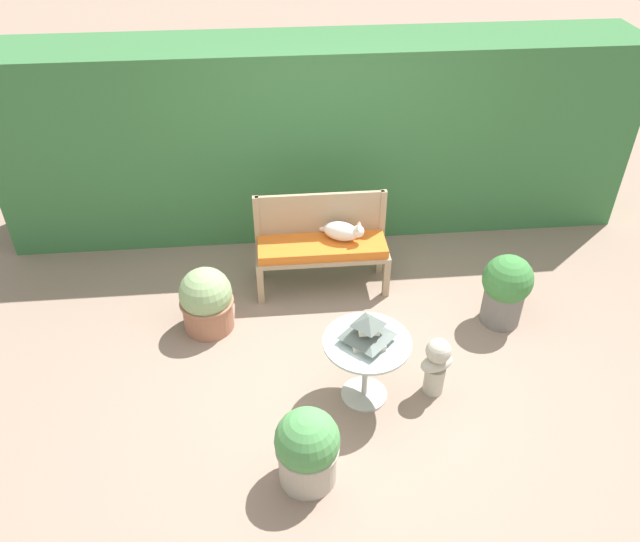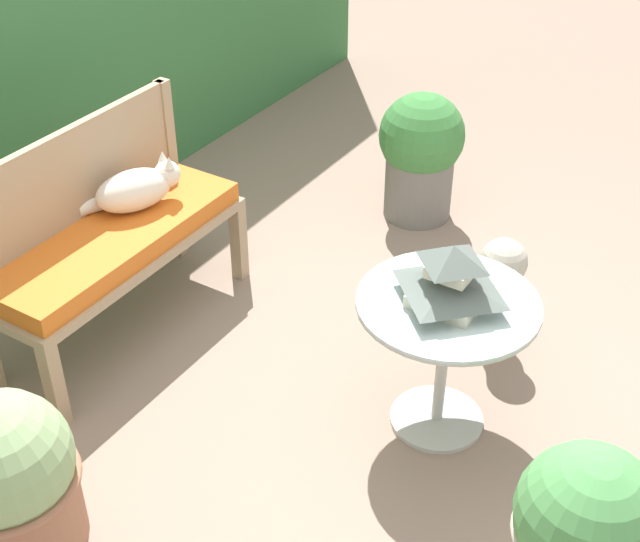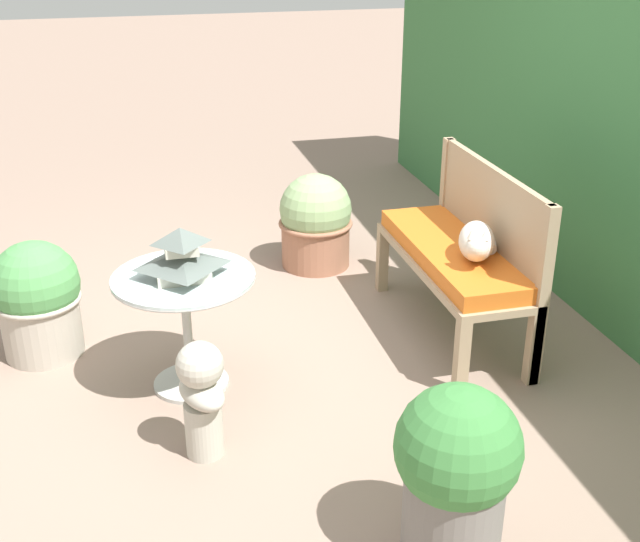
{
  "view_description": "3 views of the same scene",
  "coord_description": "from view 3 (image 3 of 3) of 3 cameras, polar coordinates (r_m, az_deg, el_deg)",
  "views": [
    {
      "loc": [
        -0.55,
        -3.61,
        3.76
      ],
      "look_at": [
        -0.14,
        0.75,
        0.48
      ],
      "focal_mm": 35.0,
      "sensor_mm": 36.0,
      "label": 1
    },
    {
      "loc": [
        -2.28,
        -1.24,
        2.48
      ],
      "look_at": [
        0.21,
        0.32,
        0.43
      ],
      "focal_mm": 50.0,
      "sensor_mm": 36.0,
      "label": 2
    },
    {
      "loc": [
        3.5,
        -0.51,
        2.12
      ],
      "look_at": [
        0.08,
        0.37,
        0.52
      ],
      "focal_mm": 45.0,
      "sensor_mm": 36.0,
      "label": 3
    }
  ],
  "objects": [
    {
      "name": "garden_bench",
      "position": [
        4.29,
        9.4,
        0.8
      ],
      "size": [
        1.24,
        0.43,
        0.51
      ],
      "color": "tan",
      "rests_on": "ground"
    },
    {
      "name": "potted_plant_table_near",
      "position": [
        5.12,
        -0.32,
        3.49
      ],
      "size": [
        0.48,
        0.48,
        0.61
      ],
      "color": "#9E664C",
      "rests_on": "ground"
    },
    {
      "name": "pagoda_birdhouse",
      "position": [
        3.68,
        -9.81,
        1.09
      ],
      "size": [
        0.33,
        0.33,
        0.24
      ],
      "color": "beige",
      "rests_on": "patio_table"
    },
    {
      "name": "ground",
      "position": [
        4.12,
        -5.28,
        -6.7
      ],
      "size": [
        30.0,
        30.0,
        0.0
      ],
      "primitive_type": "plane",
      "color": "gray"
    },
    {
      "name": "cat",
      "position": [
        4.08,
        11.13,
        2.06
      ],
      "size": [
        0.39,
        0.34,
        0.22
      ],
      "rotation": [
        0.0,
        0.0,
        -0.42
      ],
      "color": "silver",
      "rests_on": "garden_bench"
    },
    {
      "name": "bench_backrest",
      "position": [
        4.29,
        12.02,
        3.77
      ],
      "size": [
        1.24,
        0.06,
        0.92
      ],
      "color": "tan",
      "rests_on": "ground"
    },
    {
      "name": "potted_plant_table_far",
      "position": [
        4.32,
        -19.43,
        -1.91
      ],
      "size": [
        0.44,
        0.44,
        0.62
      ],
      "color": "#ADA393",
      "rests_on": "ground"
    },
    {
      "name": "potted_plant_bench_left",
      "position": [
        2.86,
        9.65,
        -13.82
      ],
      "size": [
        0.44,
        0.44,
        0.68
      ],
      "color": "slate",
      "rests_on": "ground"
    },
    {
      "name": "garden_bust",
      "position": [
        3.38,
        -8.41,
        -8.64
      ],
      "size": [
        0.31,
        0.24,
        0.53
      ],
      "rotation": [
        0.0,
        0.0,
        0.35
      ],
      "color": "#B7B2A3",
      "rests_on": "ground"
    },
    {
      "name": "patio_table",
      "position": [
        3.78,
        -9.57,
        -2.05
      ],
      "size": [
        0.66,
        0.66,
        0.58
      ],
      "color": "#B7B7B2",
      "rests_on": "ground"
    }
  ]
}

